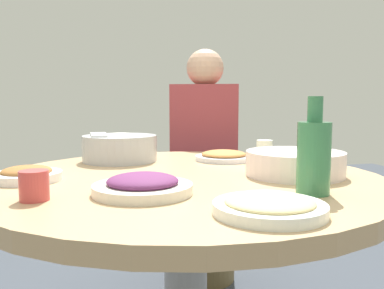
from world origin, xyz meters
TOP-DOWN VIEW (x-y plane):
  - round_dining_table at (0.00, 0.00)m, footprint 1.18×1.18m
  - rice_bowl at (-0.16, 0.35)m, footprint 0.27×0.27m
  - soup_bowl at (0.32, -0.08)m, footprint 0.29×0.32m
  - dish_eggplant at (-0.16, -0.20)m, footprint 0.24×0.24m
  - dish_stirfry at (-0.45, 0.04)m, footprint 0.19×0.19m
  - dish_tofu_braise at (0.22, 0.27)m, footprint 0.22×0.22m
  - dish_noodles at (0.06, -0.44)m, footprint 0.22×0.22m
  - green_bottle at (0.23, -0.31)m, footprint 0.08×0.08m
  - tea_cup_near at (0.42, 0.34)m, footprint 0.07×0.07m
  - tea_cup_far at (-0.40, -0.20)m, footprint 0.06×0.06m
  - stool_for_diner_left at (0.32, 0.84)m, footprint 0.32×0.32m
  - diner_left at (0.32, 0.84)m, footprint 0.42×0.43m

SIDE VIEW (x-z plane):
  - stool_for_diner_left at x=0.32m, z-range 0.00..0.45m
  - round_dining_table at x=0.00m, z-range 0.26..0.98m
  - dish_tofu_braise at x=0.22m, z-range 0.72..0.76m
  - dish_noodles at x=0.06m, z-range 0.72..0.76m
  - dish_stirfry at x=-0.45m, z-range 0.72..0.76m
  - dish_eggplant at x=-0.16m, z-range 0.72..0.77m
  - tea_cup_near at x=0.42m, z-range 0.72..0.79m
  - tea_cup_far at x=-0.40m, z-range 0.72..0.79m
  - soup_bowl at x=0.32m, z-range 0.72..0.79m
  - diner_left at x=0.32m, z-range 0.39..1.15m
  - rice_bowl at x=-0.16m, z-range 0.72..0.83m
  - green_bottle at x=0.23m, z-range 0.70..0.93m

